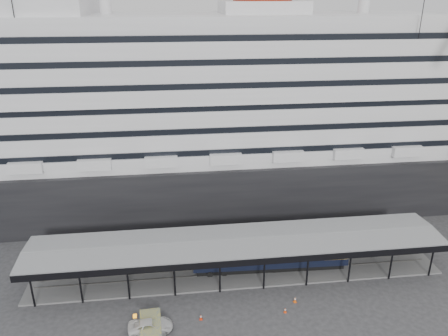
{
  "coord_description": "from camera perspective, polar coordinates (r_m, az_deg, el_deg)",
  "views": [
    {
      "loc": [
        -8.07,
        -45.44,
        36.02
      ],
      "look_at": [
        -1.48,
        8.0,
        14.45
      ],
      "focal_mm": 35.0,
      "sensor_mm": 36.0,
      "label": 1
    }
  ],
  "objects": [
    {
      "name": "pullman_carriage",
      "position": [
        61.85,
        6.09,
        -11.06
      ],
      "size": [
        21.56,
        3.57,
        21.08
      ],
      "rotation": [
        0.0,
        0.0,
        -0.04
      ],
      "color": "black",
      "rests_on": "ground"
    },
    {
      "name": "platform_canopy",
      "position": [
        61.18,
        1.76,
        -11.56
      ],
      "size": [
        56.0,
        9.18,
        5.3
      ],
      "color": "slate",
      "rests_on": "ground"
    },
    {
      "name": "port_truck",
      "position": [
        53.69,
        -9.58,
        -19.68
      ],
      "size": [
        5.19,
        2.61,
        1.41
      ],
      "primitive_type": "imported",
      "rotation": [
        0.0,
        0.0,
        1.62
      ],
      "color": "silver",
      "rests_on": "ground"
    },
    {
      "name": "cruise_ship",
      "position": [
        79.85,
        -1.03,
        9.04
      ],
      "size": [
        130.0,
        30.0,
        43.9
      ],
      "color": "black",
      "rests_on": "ground"
    },
    {
      "name": "traffic_cone_mid",
      "position": [
        56.12,
        8.0,
        -17.92
      ],
      "size": [
        0.43,
        0.43,
        0.67
      ],
      "rotation": [
        0.0,
        0.0,
        -0.32
      ],
      "color": "#F5440D",
      "rests_on": "ground"
    },
    {
      "name": "ground",
      "position": [
        58.55,
        2.5,
        -16.17
      ],
      "size": [
        200.0,
        200.0,
        0.0
      ],
      "primitive_type": "plane",
      "color": "#313134",
      "rests_on": "ground"
    },
    {
      "name": "traffic_cone_right",
      "position": [
        57.77,
        9.27,
        -16.59
      ],
      "size": [
        0.48,
        0.48,
        0.79
      ],
      "rotation": [
        0.0,
        0.0,
        0.21
      ],
      "color": "#FB5C0D",
      "rests_on": "ground"
    },
    {
      "name": "traffic_cone_left",
      "position": [
        54.75,
        -3.04,
        -18.87
      ],
      "size": [
        0.39,
        0.39,
        0.7
      ],
      "rotation": [
        0.0,
        0.0,
        -0.09
      ],
      "color": "red",
      "rests_on": "ground"
    }
  ]
}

